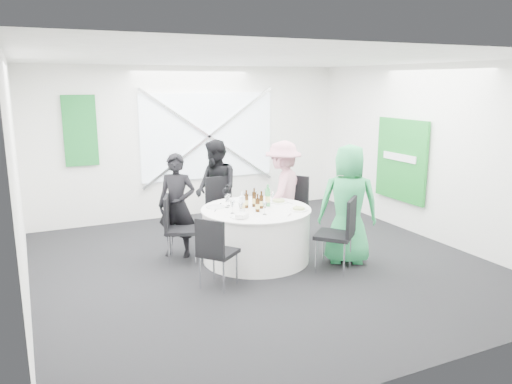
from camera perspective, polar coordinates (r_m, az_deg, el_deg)
name	(u,v)px	position (r m, az deg, el deg)	size (l,w,h in m)	color
floor	(262,264)	(7.12, 0.69, -8.20)	(6.00, 6.00, 0.00)	black
ceiling	(263,59)	(6.66, 0.76, 14.94)	(6.00, 6.00, 0.00)	silver
wall_back	(193,142)	(9.51, -7.25, 5.69)	(6.00, 6.00, 0.00)	white
wall_front	(422,221)	(4.32, 18.45, -3.19)	(6.00, 6.00, 0.00)	white
wall_left	(18,185)	(6.09, -25.57, 0.68)	(6.00, 6.00, 0.00)	white
wall_right	(430,153)	(8.49, 19.30, 4.26)	(6.00, 6.00, 0.00)	white
window_panel	(208,136)	(9.56, -5.48, 6.37)	(2.60, 0.03, 1.60)	white
window_brace_a	(209,136)	(9.52, -5.39, 6.34)	(0.05, 0.05, 3.16)	silver
window_brace_b	(209,136)	(9.52, -5.39, 6.34)	(0.05, 0.05, 3.16)	silver
green_banner	(80,131)	(9.02, -19.45, 6.62)	(0.55, 0.04, 1.20)	#156C29
green_sign	(401,160)	(8.91, 16.25, 3.52)	(0.05, 1.20, 1.40)	#177F26
banquet_table	(256,234)	(7.17, 0.00, -4.84)	(1.56, 1.56, 0.76)	white
chair_back	(222,204)	(7.99, -3.91, -1.33)	(0.51, 0.52, 1.03)	black
chair_back_left	(176,224)	(7.11, -9.18, -3.57)	(0.57, 0.56, 0.96)	black
chair_back_right	(292,202)	(8.11, 4.19, -1.16)	(0.65, 0.65, 1.02)	black
chair_front_right	(341,229)	(6.75, 9.73, -4.14)	(0.66, 0.66, 1.03)	black
chair_front_left	(215,248)	(6.15, -4.74, -6.35)	(0.59, 0.58, 0.91)	black
person_man_back_left	(177,206)	(7.32, -9.02, -1.54)	(0.55, 0.36, 1.52)	black
person_man_back	(216,189)	(8.14, -4.58, 0.34)	(0.78, 0.43, 1.61)	black
person_woman_pink	(283,191)	(7.96, 3.08, 0.08)	(1.04, 0.48, 1.61)	pink
person_woman_green	(348,204)	(7.07, 10.51, -1.40)	(0.82, 0.54, 1.69)	#2BA058
plate_back	(238,200)	(7.53, -2.11, -0.93)	(0.27, 0.27, 0.01)	white
plate_back_left	(216,207)	(7.14, -4.62, -1.71)	(0.27, 0.27, 0.01)	white
plate_back_right	(279,201)	(7.42, 2.60, -1.07)	(0.28, 0.28, 0.04)	white
plate_front_right	(299,209)	(6.99, 4.91, -1.96)	(0.25, 0.25, 0.04)	white
plate_front_left	(239,216)	(6.63, -1.94, -2.81)	(0.25, 0.25, 0.01)	white
napkin	(242,215)	(6.55, -1.61, -2.70)	(0.18, 0.12, 0.05)	white
beer_bottle_a	(246,201)	(7.08, -1.12, -1.04)	(0.06, 0.06, 0.26)	#3C210B
beer_bottle_b	(254,199)	(7.14, -0.21, -0.85)	(0.06, 0.06, 0.28)	#3C210B
beer_bottle_c	(261,202)	(7.04, 0.61, -1.13)	(0.06, 0.06, 0.25)	#3C210B
beer_bottle_d	(258,205)	(6.87, 0.18, -1.49)	(0.06, 0.06, 0.25)	#3C210B
green_water_bottle	(268,198)	(7.17, 1.34, -0.63)	(0.08, 0.08, 0.32)	#3A974F
clear_water_bottle	(242,204)	(6.89, -1.60, -1.37)	(0.08, 0.08, 0.27)	white
wine_glass_a	(228,198)	(7.19, -3.17, -0.63)	(0.07, 0.07, 0.17)	white
wine_glass_b	(241,206)	(6.68, -1.76, -1.65)	(0.07, 0.07, 0.17)	white
wine_glass_c	(227,199)	(7.10, -3.35, -0.81)	(0.07, 0.07, 0.17)	white
wine_glass_d	(232,204)	(6.79, -2.72, -1.43)	(0.07, 0.07, 0.17)	white
wine_glass_e	(265,206)	(6.72, 1.01, -1.56)	(0.07, 0.07, 0.17)	white
wine_glass_f	(255,193)	(7.44, -0.16, -0.16)	(0.07, 0.07, 0.17)	white
wine_glass_g	(272,195)	(7.32, 1.89, -0.37)	(0.07, 0.07, 0.17)	white
fork_a	(290,215)	(6.73, 3.87, -2.62)	(0.01, 0.15, 0.01)	silver
knife_a	(296,207)	(7.15, 4.58, -1.73)	(0.01, 0.15, 0.01)	silver
fork_b	(251,199)	(7.61, -0.59, -0.80)	(0.01, 0.15, 0.01)	silver
knife_b	(230,201)	(7.48, -3.04, -1.07)	(0.01, 0.15, 0.01)	silver
fork_c	(220,204)	(7.31, -4.12, -1.41)	(0.01, 0.15, 0.01)	silver
knife_c	(216,210)	(6.97, -4.64, -2.12)	(0.01, 0.15, 0.01)	silver
fork_d	(288,203)	(7.39, 3.70, -1.25)	(0.01, 0.15, 0.01)	silver
knife_d	(268,199)	(7.59, 1.35, -0.85)	(0.01, 0.15, 0.01)	silver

